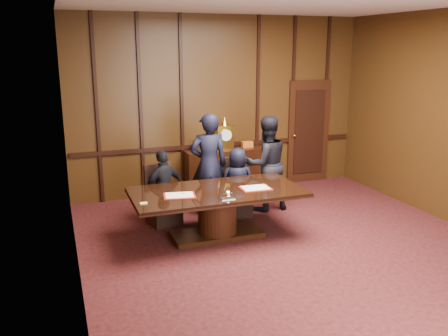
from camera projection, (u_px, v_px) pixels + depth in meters
name	position (u px, v px, depth m)	size (l,w,h in m)	color
room	(307.00, 135.00, 6.42)	(7.00, 7.04, 3.50)	black
sideboard	(225.00, 169.00, 9.56)	(1.60, 0.45, 1.54)	black
conference_table	(217.00, 206.00, 7.28)	(2.62, 1.32, 0.76)	black
folder_left	(179.00, 195.00, 6.93)	(0.51, 0.41, 0.02)	#9D1C0E
folder_right	(255.00, 188.00, 7.30)	(0.47, 0.35, 0.02)	#9D1C0E
inkstand	(227.00, 195.00, 6.80)	(0.20, 0.14, 0.12)	white
notepad	(144.00, 203.00, 6.59)	(0.10, 0.07, 0.01)	#F9DA79
chair_left	(163.00, 206.00, 7.92)	(0.57, 0.57, 0.99)	black
chair_right	(236.00, 198.00, 8.35)	(0.52, 0.52, 0.99)	black
signatory_left	(164.00, 188.00, 7.77)	(0.74, 0.31, 1.26)	black
signatory_right	(238.00, 182.00, 8.20)	(0.59, 0.39, 1.21)	black
witness_left	(209.00, 165.00, 8.18)	(0.66, 0.43, 1.81)	black
witness_right	(266.00, 164.00, 8.47)	(0.83, 0.65, 1.71)	black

